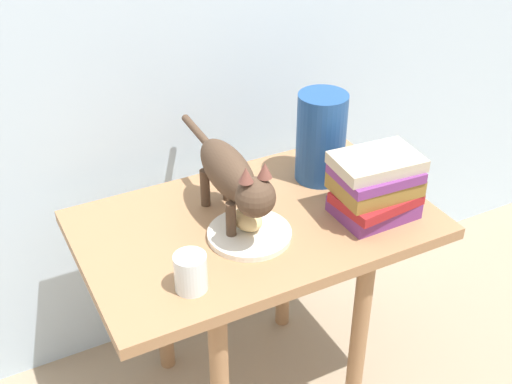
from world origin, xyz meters
The scene contains 7 objects.
side_table centered at (0.00, 0.00, 0.50)m, with size 0.85×0.52×0.59m.
plate centered at (-0.04, -0.05, 0.59)m, with size 0.20×0.20×0.01m, color silver.
bread_roll centered at (-0.04, -0.04, 0.63)m, with size 0.08×0.06×0.05m, color #E0BC7A.
cat centered at (-0.06, 0.01, 0.72)m, with size 0.10×0.48×0.23m.
book_stack centered at (0.26, -0.11, 0.67)m, with size 0.21×0.17×0.16m.
green_vase centered at (0.24, 0.10, 0.71)m, with size 0.13×0.13×0.24m, color navy.
candle_jar centered at (-0.24, -0.16, 0.63)m, with size 0.07×0.07×0.08m.
Camera 1 is at (-0.61, -1.17, 1.52)m, focal length 46.58 mm.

